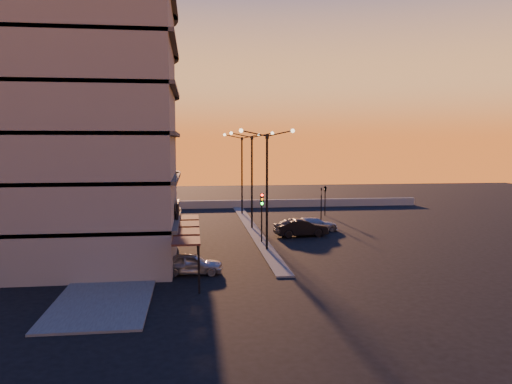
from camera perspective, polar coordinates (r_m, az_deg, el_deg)
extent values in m
plane|color=black|center=(39.37, 1.24, -6.72)|extent=(120.00, 120.00, 0.00)
cube|color=#454542|center=(43.14, -13.57, -5.70)|extent=(5.00, 40.00, 0.12)
cube|color=#454542|center=(49.09, -0.47, -4.17)|extent=(1.20, 36.00, 0.12)
cube|color=gray|center=(64.98, -0.37, -1.36)|extent=(44.00, 0.50, 1.00)
cylinder|color=slate|center=(41.11, -19.24, 11.02)|extent=(14.00, 14.00, 25.00)
cube|color=slate|center=(36.25, -20.91, 11.73)|extent=(14.00, 10.00, 25.00)
cylinder|color=black|center=(41.47, -18.74, -4.13)|extent=(14.16, 14.16, 2.40)
cube|color=black|center=(36.38, -8.94, -2.05)|extent=(0.15, 3.20, 1.20)
cylinder|color=black|center=(38.66, 1.26, -0.19)|extent=(0.18, 0.18, 9.00)
cube|color=black|center=(38.46, 1.27, 6.35)|extent=(0.25, 0.25, 0.35)
sphere|color=#FFE5B2|center=(38.23, -1.72, 7.03)|extent=(0.32, 0.32, 0.32)
sphere|color=#FFE5B2|center=(38.81, 4.22, 6.99)|extent=(0.32, 0.32, 0.32)
cylinder|color=black|center=(48.53, -0.47, 1.01)|extent=(0.18, 0.18, 9.00)
cube|color=black|center=(48.37, -0.48, 6.21)|extent=(0.25, 0.25, 0.35)
sphere|color=#FFE5B2|center=(48.19, -2.86, 6.74)|extent=(0.32, 0.32, 0.32)
sphere|color=#FFE5B2|center=(48.66, 1.88, 6.73)|extent=(0.32, 0.32, 0.32)
cylinder|color=black|center=(58.45, -1.62, 1.80)|extent=(0.18, 0.18, 9.00)
cube|color=black|center=(58.32, -1.63, 6.11)|extent=(0.25, 0.25, 0.35)
sphere|color=#FFE5B2|center=(58.16, -3.61, 6.55)|extent=(0.32, 0.32, 0.32)
sphere|color=#FFE5B2|center=(58.55, 0.33, 6.55)|extent=(0.32, 0.32, 0.32)
cylinder|color=black|center=(41.99, 0.65, -3.71)|extent=(0.12, 0.12, 3.20)
cube|color=black|center=(41.52, 0.68, -0.82)|extent=(0.28, 0.16, 1.00)
sphere|color=#FF0C05|center=(41.38, 0.70, -0.36)|extent=(0.20, 0.20, 0.20)
sphere|color=orange|center=(41.42, 0.70, -0.84)|extent=(0.20, 0.20, 0.20)
sphere|color=#0CFF26|center=(41.46, 0.70, -1.32)|extent=(0.20, 0.20, 0.20)
cylinder|color=black|center=(54.26, 7.46, -1.84)|extent=(0.12, 0.12, 2.80)
imported|color=black|center=(54.06, 7.48, 0.05)|extent=(0.13, 0.16, 0.80)
cylinder|color=black|center=(58.48, 7.89, -1.31)|extent=(0.12, 0.12, 2.80)
imported|color=black|center=(58.29, 7.91, 0.45)|extent=(0.42, 1.99, 0.80)
imported|color=#A1A3A8|center=(32.69, -7.37, -8.11)|extent=(4.12, 1.90, 1.37)
imported|color=black|center=(45.29, 5.18, -4.09)|extent=(4.95, 2.29, 1.57)
imported|color=#96989D|center=(47.85, 6.68, -3.71)|extent=(5.00, 2.98, 1.36)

